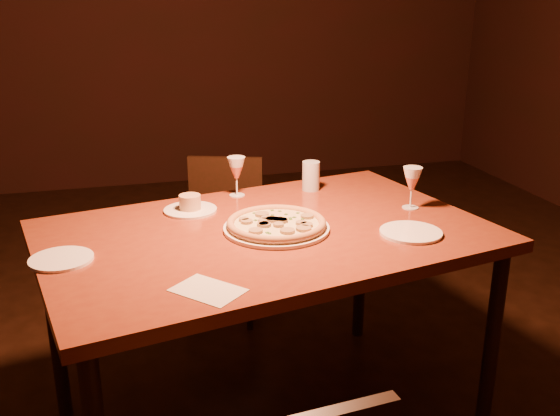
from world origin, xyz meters
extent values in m
cube|color=black|center=(0.00, 3.50, 1.50)|extent=(6.00, 0.04, 3.00)
cube|color=brown|center=(0.11, 0.02, 0.79)|extent=(1.69, 1.26, 0.04)
cylinder|color=black|center=(-0.66, 0.29, 0.39)|extent=(0.05, 0.05, 0.77)
cylinder|color=black|center=(0.87, -0.26, 0.39)|extent=(0.05, 0.05, 0.77)
cylinder|color=black|center=(0.70, 0.57, 0.39)|extent=(0.05, 0.05, 0.77)
cube|color=black|center=(0.10, 0.96, 0.42)|extent=(0.49, 0.49, 0.04)
cube|color=black|center=(0.16, 1.13, 0.62)|extent=(0.38, 0.15, 0.37)
cylinder|color=black|center=(-0.10, 0.86, 0.20)|extent=(0.03, 0.03, 0.40)
cylinder|color=black|center=(0.01, 1.16, 0.20)|extent=(0.03, 0.03, 0.40)
cylinder|color=black|center=(0.20, 0.76, 0.20)|extent=(0.03, 0.03, 0.40)
cylinder|color=black|center=(0.30, 1.06, 0.20)|extent=(0.03, 0.03, 0.40)
cylinder|color=white|center=(0.14, 0.00, 0.82)|extent=(0.37, 0.37, 0.01)
cylinder|color=beige|center=(0.14, 0.00, 0.84)|extent=(0.34, 0.34, 0.01)
torus|color=tan|center=(0.14, 0.00, 0.84)|extent=(0.35, 0.35, 0.03)
cylinder|color=white|center=(-0.12, 0.29, 0.82)|extent=(0.20, 0.20, 0.01)
cylinder|color=tan|center=(-0.12, 0.29, 0.85)|extent=(0.08, 0.08, 0.05)
cylinder|color=silver|center=(0.40, 0.43, 0.88)|extent=(0.07, 0.07, 0.12)
cylinder|color=white|center=(-0.57, -0.08, 0.82)|extent=(0.20, 0.20, 0.01)
cylinder|color=white|center=(0.58, -0.15, 0.82)|extent=(0.21, 0.21, 0.01)
cube|color=beige|center=(-0.16, -0.40, 0.82)|extent=(0.23, 0.23, 0.00)
camera|label=1|loc=(-0.38, -1.96, 1.60)|focal=40.00mm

